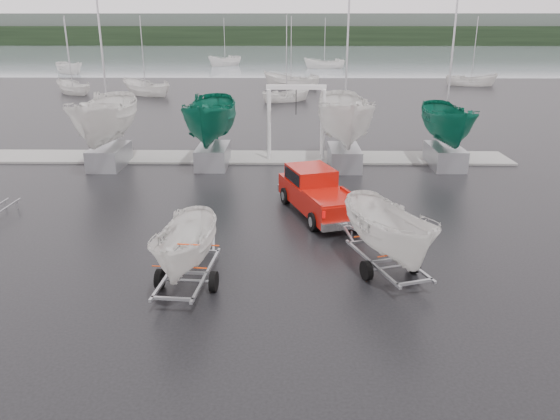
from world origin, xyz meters
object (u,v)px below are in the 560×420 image
(pickup_truck, at_px, (316,191))
(boat_hoist, at_px, (296,111))
(trailer_parked, at_px, (184,208))
(trailer_hitched, at_px, (392,188))

(pickup_truck, height_order, boat_hoist, boat_hoist)
(trailer_parked, xyz_separation_m, boat_hoist, (3.32, 16.01, 0.21))
(pickup_truck, bearing_deg, boat_hoist, 75.89)
(trailer_parked, bearing_deg, trailer_hitched, 14.32)
(pickup_truck, relative_size, trailer_hitched, 1.09)
(pickup_truck, xyz_separation_m, boat_hoist, (-0.73, 9.26, 1.76))
(pickup_truck, bearing_deg, trailer_parked, -139.53)
(trailer_parked, bearing_deg, boat_hoist, 83.26)
(boat_hoist, bearing_deg, trailer_hitched, -79.93)
(trailer_hitched, bearing_deg, trailer_parked, 170.75)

